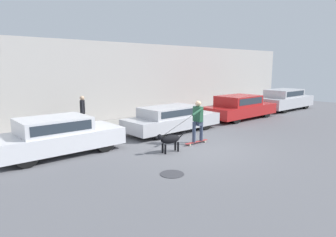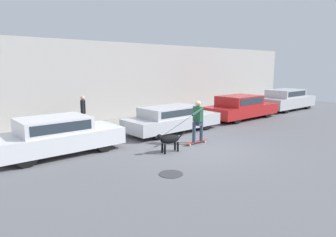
{
  "view_description": "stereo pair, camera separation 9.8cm",
  "coord_description": "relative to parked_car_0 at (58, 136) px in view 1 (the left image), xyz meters",
  "views": [
    {
      "loc": [
        -7.59,
        -7.04,
        2.9
      ],
      "look_at": [
        -0.26,
        1.18,
        0.95
      ],
      "focal_mm": 32.0,
      "sensor_mm": 36.0,
      "label": 1
    },
    {
      "loc": [
        -7.52,
        -7.11,
        2.9
      ],
      "look_at": [
        -0.26,
        1.18,
        0.95
      ],
      "focal_mm": 32.0,
      "sensor_mm": 36.0,
      "label": 2
    }
  ],
  "objects": [
    {
      "name": "parked_car_2",
      "position": [
        10.17,
        -0.0,
        0.01
      ],
      "size": [
        4.58,
        1.86,
        1.29
      ],
      "rotation": [
        0.0,
        0.0,
        -0.01
      ],
      "color": "black",
      "rests_on": "ground_plane"
    },
    {
      "name": "parked_car_0",
      "position": [
        0.0,
        0.0,
        0.0
      ],
      "size": [
        4.09,
        1.83,
        1.24
      ],
      "rotation": [
        0.0,
        0.0,
        -0.02
      ],
      "color": "black",
      "rests_on": "ground_plane"
    },
    {
      "name": "ground_plane",
      "position": [
        3.91,
        -2.55,
        -0.62
      ],
      "size": [
        36.0,
        36.0,
        0.0
      ],
      "primitive_type": "plane",
      "color": "slate"
    },
    {
      "name": "sidewalk_curb",
      "position": [
        3.91,
        2.32,
        -0.54
      ],
      "size": [
        30.0,
        2.57,
        0.15
      ],
      "color": "gray",
      "rests_on": "ground_plane"
    },
    {
      "name": "manhole_cover",
      "position": [
        1.54,
        -3.9,
        -0.61
      ],
      "size": [
        0.66,
        0.66,
        0.01
      ],
      "color": "#38383D",
      "rests_on": "ground_plane"
    },
    {
      "name": "skateboarder",
      "position": [
        4.43,
        -2.16,
        0.32
      ],
      "size": [
        2.47,
        0.53,
        1.63
      ],
      "rotation": [
        0.0,
        0.0,
        3.11
      ],
      "color": "beige",
      "rests_on": "ground_plane"
    },
    {
      "name": "pedestrian_with_bag",
      "position": [
        1.99,
        2.23,
        0.36
      ],
      "size": [
        0.41,
        0.63,
        1.49
      ],
      "rotation": [
        0.0,
        0.0,
        -0.49
      ],
      "color": "#3D4760",
      "rests_on": "sidewalk_curb"
    },
    {
      "name": "parked_car_3",
      "position": [
        15.27,
        0.0,
        0.06
      ],
      "size": [
        4.58,
        1.86,
        1.36
      ],
      "rotation": [
        0.0,
        0.0,
        -0.02
      ],
      "color": "black",
      "rests_on": "ground_plane"
    },
    {
      "name": "back_wall",
      "position": [
        3.91,
        3.78,
        1.42
      ],
      "size": [
        32.0,
        0.3,
        4.07
      ],
      "color": "#B2ADA8",
      "rests_on": "ground_plane"
    },
    {
      "name": "dog",
      "position": [
        2.87,
        -2.32,
        -0.17
      ],
      "size": [
        1.23,
        0.38,
        0.68
      ],
      "rotation": [
        0.0,
        0.0,
        3.03
      ],
      "color": "black",
      "rests_on": "ground_plane"
    },
    {
      "name": "parked_car_1",
      "position": [
        5.1,
        -0.0,
        -0.04
      ],
      "size": [
        4.53,
        1.67,
        1.14
      ],
      "rotation": [
        0.0,
        0.0,
        0.0
      ],
      "color": "black",
      "rests_on": "ground_plane"
    }
  ]
}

